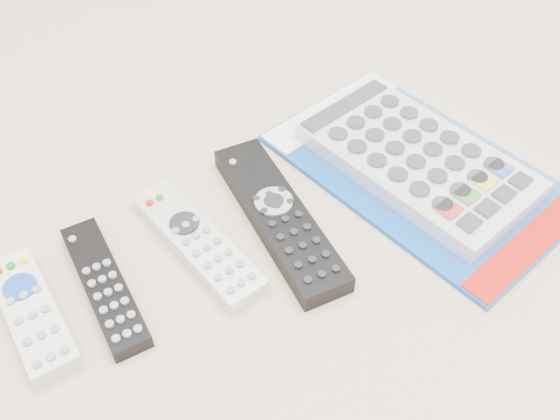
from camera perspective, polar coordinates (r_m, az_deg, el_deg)
remote_small_grey at (r=0.69m, az=-21.72°, el=-8.76°), size 0.06×0.16×0.02m
remote_slim_black at (r=0.69m, az=-15.74°, el=-6.66°), size 0.06×0.18×0.02m
remote_silver_dvd at (r=0.71m, az=-7.54°, el=-2.94°), size 0.06×0.20×0.02m
remote_large_black at (r=0.72m, az=-0.08°, el=-0.61°), size 0.10×0.26×0.03m
jumbo_remote_packaged at (r=0.80m, az=12.48°, el=4.72°), size 0.26×0.39×0.05m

